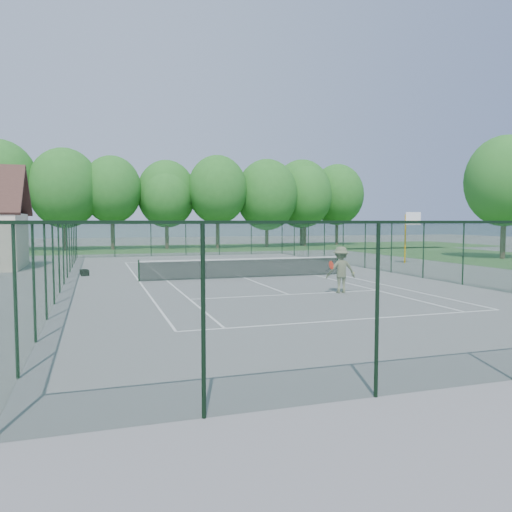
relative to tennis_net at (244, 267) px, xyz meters
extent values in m
plane|color=slate|center=(0.00, 0.00, -0.58)|extent=(140.00, 140.00, 0.00)
cube|color=#3A6D2E|center=(0.00, 30.00, -0.57)|extent=(80.00, 16.00, 0.01)
cube|color=white|center=(0.00, 11.88, -0.57)|extent=(10.97, 0.08, 0.01)
cube|color=white|center=(0.00, -11.88, -0.57)|extent=(10.97, 0.08, 0.01)
cube|color=white|center=(0.00, 6.40, -0.57)|extent=(8.23, 0.08, 0.01)
cube|color=white|center=(0.00, -6.40, -0.57)|extent=(8.23, 0.08, 0.01)
cube|color=white|center=(5.49, 0.00, -0.57)|extent=(0.08, 23.77, 0.01)
cube|color=white|center=(-5.49, 0.00, -0.57)|extent=(0.08, 23.77, 0.01)
cube|color=white|center=(4.12, 0.00, -0.57)|extent=(0.08, 23.77, 0.01)
cube|color=white|center=(-4.12, 0.00, -0.57)|extent=(0.08, 23.77, 0.01)
cube|color=white|center=(0.00, 0.00, -0.57)|extent=(0.08, 12.80, 0.01)
cylinder|color=black|center=(-5.50, 0.00, -0.03)|extent=(0.08, 0.08, 1.10)
cylinder|color=black|center=(5.50, 0.00, -0.03)|extent=(0.08, 0.08, 1.10)
cube|color=black|center=(0.00, 0.00, -0.08)|extent=(11.00, 0.02, 0.96)
cube|color=white|center=(0.00, 0.00, 0.42)|extent=(11.00, 0.05, 0.07)
cube|color=#193B23|center=(0.00, 18.00, 0.92)|extent=(18.00, 0.02, 3.00)
cube|color=#193B23|center=(9.00, 0.00, 0.92)|extent=(0.02, 36.00, 3.00)
cube|color=#193B23|center=(-9.00, 0.00, 0.92)|extent=(0.02, 36.00, 3.00)
cube|color=black|center=(0.00, 18.00, 2.42)|extent=(18.00, 0.05, 0.05)
cube|color=black|center=(9.00, 0.00, 2.42)|extent=(0.05, 36.00, 0.05)
cube|color=black|center=(-9.00, 0.00, 2.42)|extent=(0.05, 36.00, 0.05)
cylinder|color=#493327|center=(-16.50, 30.00, 1.52)|extent=(0.40, 0.40, 4.20)
ellipsoid|color=#2A7425|center=(-16.50, 30.00, 5.42)|extent=(6.40, 6.40, 7.40)
cylinder|color=#493327|center=(0.00, 30.00, 1.52)|extent=(0.40, 0.40, 4.20)
ellipsoid|color=#2A7425|center=(0.00, 30.00, 5.42)|extent=(6.40, 6.40, 7.40)
cylinder|color=#493327|center=(16.50, 30.00, 1.52)|extent=(0.40, 0.40, 4.20)
ellipsoid|color=#2A7425|center=(16.50, 30.00, 5.42)|extent=(6.40, 6.40, 7.40)
cylinder|color=#F3AF00|center=(13.73, 5.52, 1.17)|extent=(0.12, 0.12, 3.50)
cube|color=#F3AF00|center=(13.73, 5.07, 2.77)|extent=(0.08, 0.90, 0.08)
cube|color=white|center=(13.73, 4.62, 2.62)|extent=(1.20, 0.05, 0.90)
torus|color=orange|center=(13.73, 4.39, 2.47)|extent=(0.48, 0.48, 0.02)
cylinder|color=#493327|center=(23.74, 6.74, 1.60)|extent=(0.42, 0.42, 4.36)
ellipsoid|color=#2A7425|center=(23.74, 6.74, 5.65)|extent=(6.23, 6.23, 7.26)
cube|color=black|center=(-8.11, 3.55, -0.41)|extent=(0.46, 0.35, 0.32)
cube|color=black|center=(-8.20, 4.39, -0.43)|extent=(0.44, 0.36, 0.30)
imported|color=#64674C|center=(2.27, -6.58, 0.40)|extent=(1.35, 0.89, 1.95)
sphere|color=#EBEF41|center=(3.11, -6.18, 0.20)|extent=(0.07, 0.07, 0.07)
camera|label=1|loc=(-7.53, -25.34, 2.44)|focal=35.00mm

